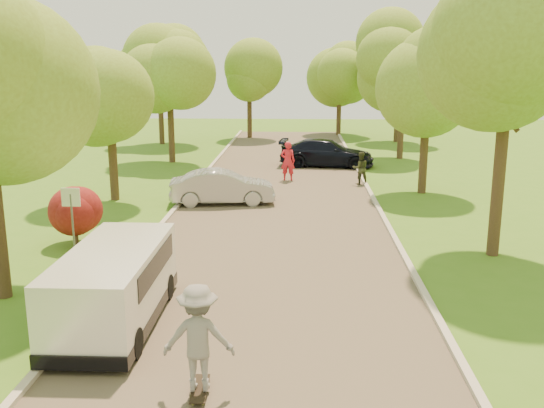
% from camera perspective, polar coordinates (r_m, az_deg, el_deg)
% --- Properties ---
extents(ground, '(100.00, 100.00, 0.00)m').
position_cam_1_polar(ground, '(14.21, -1.12, -10.65)').
color(ground, '#40741B').
rests_on(ground, ground).
extents(road, '(8.00, 60.00, 0.01)m').
position_cam_1_polar(road, '(21.76, 0.23, -2.09)').
color(road, '#4C4438').
rests_on(road, ground).
extents(curb_left, '(0.18, 60.00, 0.12)m').
position_cam_1_polar(curb_left, '(22.28, -10.24, -1.79)').
color(curb_left, '#B2AD9E').
rests_on(curb_left, ground).
extents(curb_right, '(0.18, 60.00, 0.12)m').
position_cam_1_polar(curb_right, '(21.96, 10.86, -2.04)').
color(curb_right, '#B2AD9E').
rests_on(curb_right, ground).
extents(street_sign, '(0.55, 0.06, 2.17)m').
position_cam_1_polar(street_sign, '(18.70, -18.35, -0.39)').
color(street_sign, '#59595E').
rests_on(street_sign, ground).
extents(red_shrub, '(1.70, 1.70, 1.95)m').
position_cam_1_polar(red_shrub, '(20.35, -18.09, -0.66)').
color(red_shrub, '#382619').
rests_on(red_shrub, ground).
extents(tree_l_midb, '(4.30, 4.20, 6.62)m').
position_cam_1_polar(tree_l_midb, '(26.15, -14.72, 10.25)').
color(tree_l_midb, '#382619').
rests_on(tree_l_midb, ground).
extents(tree_l_far, '(4.92, 4.80, 7.79)m').
position_cam_1_polar(tree_l_far, '(35.71, -9.35, 12.61)').
color(tree_l_far, '#382619').
rests_on(tree_l_far, ground).
extents(tree_r_mida, '(5.13, 5.00, 7.95)m').
position_cam_1_polar(tree_r_mida, '(19.00, 21.99, 11.65)').
color(tree_r_mida, '#382619').
rests_on(tree_r_mida, ground).
extents(tree_r_midb, '(4.51, 4.40, 7.01)m').
position_cam_1_polar(tree_r_midb, '(27.58, 14.87, 10.99)').
color(tree_r_midb, '#382619').
rests_on(tree_r_midb, ground).
extents(tree_r_far, '(5.33, 5.20, 8.34)m').
position_cam_1_polar(tree_r_far, '(37.51, 12.70, 13.04)').
color(tree_r_far, '#382619').
rests_on(tree_r_far, ground).
extents(tree_bg_a, '(5.12, 5.00, 7.72)m').
position_cam_1_polar(tree_bg_a, '(44.04, -10.30, 12.46)').
color(tree_bg_a, '#382619').
rests_on(tree_bg_a, ground).
extents(tree_bg_b, '(5.12, 5.00, 7.95)m').
position_cam_1_polar(tree_bg_b, '(45.57, 12.19, 12.67)').
color(tree_bg_b, '#382619').
rests_on(tree_bg_b, ground).
extents(tree_bg_c, '(4.92, 4.80, 7.33)m').
position_cam_1_polar(tree_bg_c, '(47.11, -1.90, 12.33)').
color(tree_bg_c, '#382619').
rests_on(tree_bg_c, ground).
extents(tree_bg_d, '(5.12, 5.00, 7.72)m').
position_cam_1_polar(tree_bg_d, '(49.09, 6.68, 12.63)').
color(tree_bg_d, '#382619').
rests_on(tree_bg_d, ground).
extents(minivan, '(1.88, 4.72, 1.76)m').
position_cam_1_polar(minivan, '(13.98, -14.59, -7.41)').
color(minivan, silver).
rests_on(minivan, ground).
extents(silver_sedan, '(4.44, 2.03, 1.41)m').
position_cam_1_polar(silver_sedan, '(25.12, -4.69, 1.60)').
color(silver_sedan, '#9E9FA3').
rests_on(silver_sedan, ground).
extents(dark_sedan, '(5.46, 2.68, 1.53)m').
position_cam_1_polar(dark_sedan, '(34.28, 5.16, 4.81)').
color(dark_sedan, black).
rests_on(dark_sedan, ground).
extents(longboard, '(0.33, 1.01, 0.12)m').
position_cam_1_polar(longboard, '(11.28, -6.80, -16.90)').
color(longboard, black).
rests_on(longboard, ground).
extents(skateboarder, '(1.29, 0.78, 1.94)m').
position_cam_1_polar(skateboarder, '(10.82, -6.95, -12.37)').
color(skateboarder, gray).
rests_on(skateboarder, longboard).
extents(person_striped, '(0.72, 0.49, 1.94)m').
position_cam_1_polar(person_striped, '(29.98, 1.49, 4.05)').
color(person_striped, red).
rests_on(person_striped, ground).
extents(person_olive, '(0.85, 0.71, 1.58)m').
position_cam_1_polar(person_olive, '(29.32, 8.32, 3.35)').
color(person_olive, '#313620').
rests_on(person_olive, ground).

